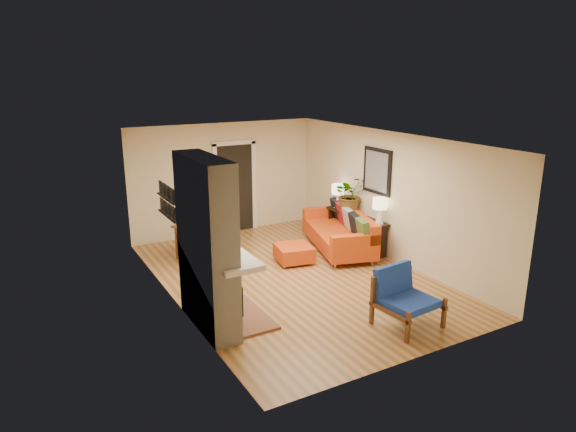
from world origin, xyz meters
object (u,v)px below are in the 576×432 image
at_px(blue_chair, 403,294).
at_px(lamp_near, 380,208).
at_px(houseplant, 350,194).
at_px(dining_table, 201,233).
at_px(console_table, 356,221).
at_px(sofa, 342,231).
at_px(lamp_far, 338,193).
at_px(ottoman, 294,253).

height_order(blue_chair, lamp_near, lamp_near).
bearing_deg(houseplant, blue_chair, -113.54).
xyz_separation_m(dining_table, lamp_near, (3.25, -1.61, 0.49)).
bearing_deg(houseplant, lamp_near, -89.42).
bearing_deg(dining_table, console_table, -14.68).
relative_size(dining_table, houseplant, 2.03).
bearing_deg(lamp_near, sofa, 114.65).
bearing_deg(blue_chair, dining_table, 113.17).
bearing_deg(sofa, dining_table, 163.90).
distance_m(console_table, houseplant, 0.61).
bearing_deg(sofa, houseplant, 31.88).
distance_m(blue_chair, console_table, 3.55).
bearing_deg(blue_chair, lamp_far, 68.96).
height_order(console_table, houseplant, houseplant).
height_order(dining_table, lamp_far, lamp_far).
bearing_deg(console_table, dining_table, 165.32).
height_order(console_table, lamp_near, lamp_near).
bearing_deg(sofa, lamp_far, 62.90).
relative_size(console_table, houseplant, 2.24).
xyz_separation_m(console_table, houseplant, (-0.01, 0.23, 0.56)).
height_order(sofa, dining_table, sofa).
relative_size(blue_chair, dining_table, 0.55).
bearing_deg(houseplant, dining_table, 169.19).
xyz_separation_m(ottoman, console_table, (1.66, 0.16, 0.37)).
bearing_deg(dining_table, lamp_near, -26.41).
xyz_separation_m(blue_chair, console_table, (1.51, 3.21, 0.10)).
bearing_deg(houseplant, console_table, -87.54).
distance_m(ottoman, console_table, 1.71).
distance_m(lamp_near, lamp_far, 1.48).
relative_size(lamp_near, lamp_far, 1.00).
xyz_separation_m(ottoman, dining_table, (-1.59, 1.01, 0.37)).
bearing_deg(houseplant, sofa, -148.12).
bearing_deg(blue_chair, ottoman, 92.78).
distance_m(dining_table, console_table, 3.36).
distance_m(sofa, houseplant, 0.84).
relative_size(ottoman, dining_table, 0.48).
bearing_deg(ottoman, blue_chair, -87.22).
bearing_deg(houseplant, lamp_far, 88.81).
distance_m(lamp_near, houseplant, 1.00).
bearing_deg(ottoman, lamp_near, -19.92).
bearing_deg(ottoman, sofa, 7.79).
distance_m(ottoman, dining_table, 1.92).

